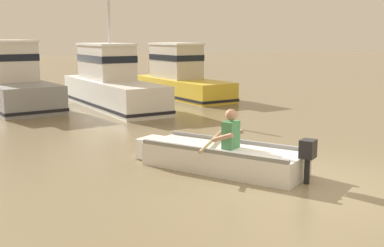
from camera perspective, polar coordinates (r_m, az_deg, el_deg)
The scene contains 5 objects.
ground_plane at distance 8.50m, azimuth 12.72°, elevation -7.26°, with size 120.00×120.00×0.00m, color #7A6B4C.
rowboat_with_person at distance 9.29m, azimuth 3.37°, elevation -3.91°, with size 2.53×3.43×1.19m.
moored_boat_grey at distance 18.48m, azimuth -20.57°, elevation 4.52°, with size 2.86×5.54×2.39m.
moored_boat_white at distance 17.67m, azimuth -9.59°, elevation 4.68°, with size 2.17×6.32×3.84m.
moored_boat_yellow at distance 20.31m, azimuth -1.46°, elevation 5.47°, with size 2.25×5.73×2.25m.
Camera 1 is at (-5.20, -6.24, 2.53)m, focal length 45.10 mm.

